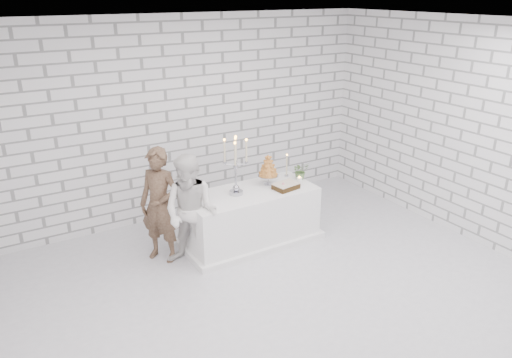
# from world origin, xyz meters

# --- Properties ---
(ground) EXTENTS (6.00, 5.00, 0.01)m
(ground) POSITION_xyz_m (0.00, 0.00, 0.00)
(ground) COLOR silver
(ground) RESTS_ON ground
(ceiling) EXTENTS (6.00, 5.00, 0.01)m
(ceiling) POSITION_xyz_m (0.00, 0.00, 3.00)
(ceiling) COLOR white
(ceiling) RESTS_ON ground
(wall_back) EXTENTS (6.00, 0.01, 3.00)m
(wall_back) POSITION_xyz_m (0.00, 2.50, 1.50)
(wall_back) COLOR white
(wall_back) RESTS_ON ground
(wall_front) EXTENTS (6.00, 0.01, 3.00)m
(wall_front) POSITION_xyz_m (0.00, -2.50, 1.50)
(wall_front) COLOR white
(wall_front) RESTS_ON ground
(wall_right) EXTENTS (0.01, 5.00, 3.00)m
(wall_right) POSITION_xyz_m (3.00, 0.00, 1.50)
(wall_right) COLOR white
(wall_right) RESTS_ON ground
(cake_table) EXTENTS (1.80, 0.80, 0.75)m
(cake_table) POSITION_xyz_m (0.30, 1.14, 0.38)
(cake_table) COLOR white
(cake_table) RESTS_ON ground
(groom) EXTENTS (0.63, 0.66, 1.51)m
(groom) POSITION_xyz_m (-0.92, 1.33, 0.75)
(groom) COLOR #3E2A1C
(groom) RESTS_ON ground
(bride) EXTENTS (0.89, 0.90, 1.47)m
(bride) POSITION_xyz_m (-0.65, 0.97, 0.73)
(bride) COLOR white
(bride) RESTS_ON ground
(candelabra) EXTENTS (0.39, 0.39, 0.79)m
(candelabra) POSITION_xyz_m (0.09, 1.16, 1.15)
(candelabra) COLOR #A1A2AB
(candelabra) RESTS_ON cake_table
(croquembouche) EXTENTS (0.36, 0.36, 0.45)m
(croquembouche) POSITION_xyz_m (0.64, 1.24, 0.97)
(croquembouche) COLOR #965920
(croquembouche) RESTS_ON cake_table
(chocolate_cake) EXTENTS (0.36, 0.28, 0.08)m
(chocolate_cake) POSITION_xyz_m (0.76, 0.98, 0.79)
(chocolate_cake) COLOR black
(chocolate_cake) RESTS_ON cake_table
(pillar_candle) EXTENTS (0.09, 0.09, 0.12)m
(pillar_candle) POSITION_xyz_m (0.99, 0.98, 0.81)
(pillar_candle) COLOR white
(pillar_candle) RESTS_ON cake_table
(extra_taper) EXTENTS (0.06, 0.06, 0.32)m
(extra_taper) POSITION_xyz_m (1.04, 1.37, 0.91)
(extra_taper) COLOR beige
(extra_taper) RESTS_ON cake_table
(flowers) EXTENTS (0.25, 0.23, 0.25)m
(flowers) POSITION_xyz_m (1.15, 1.18, 0.88)
(flowers) COLOR #3D7036
(flowers) RESTS_ON cake_table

